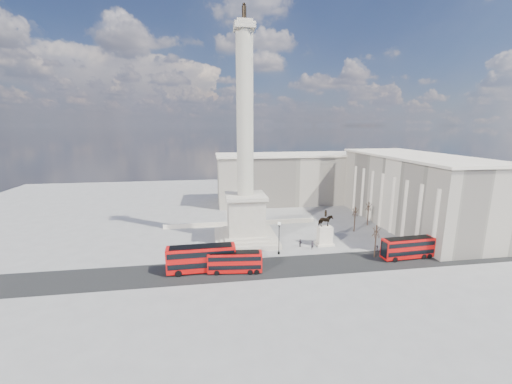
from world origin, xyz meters
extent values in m
plane|color=gray|center=(0.00, 0.00, 0.00)|extent=(180.00, 180.00, 0.00)
cube|color=black|center=(5.00, -10.00, 0.00)|extent=(120.00, 9.00, 0.01)
cube|color=#B7AC98|center=(0.00, 5.00, 0.50)|extent=(14.00, 14.00, 1.00)
cube|color=#B7AC98|center=(0.00, 5.00, 1.25)|extent=(12.00, 12.00, 0.50)
cube|color=#B7AC98|center=(0.00, 5.00, 1.75)|extent=(10.00, 10.00, 0.50)
cube|color=#B7AC98|center=(0.00, 5.00, 6.00)|extent=(8.00, 8.00, 8.00)
cube|color=#B7AC98|center=(0.00, 5.00, 10.40)|extent=(9.00, 9.00, 0.80)
cylinder|color=#B6AE97|center=(0.00, 5.00, 27.80)|extent=(3.60, 3.60, 34.00)
cube|color=#B7AC98|center=(0.00, 5.00, 45.40)|extent=(4.20, 4.20, 1.20)
cube|color=#B7AC98|center=(0.00, 5.00, 46.30)|extent=(3.20, 3.20, 0.60)
cylinder|color=black|center=(0.00, 5.00, 47.90)|extent=(0.90, 0.90, 2.60)
sphere|color=black|center=(0.00, 5.00, 49.50)|extent=(0.70, 0.70, 0.70)
cube|color=beige|center=(0.00, 16.00, 0.55)|extent=(40.00, 0.60, 1.10)
cube|color=beige|center=(45.00, 10.00, 9.00)|extent=(18.00, 45.00, 18.00)
cube|color=beige|center=(45.00, 10.00, 18.30)|extent=(19.00, 46.00, 0.60)
cube|color=beige|center=(20.00, 40.00, 8.00)|extent=(50.00, 16.00, 16.00)
cube|color=beige|center=(20.00, 40.00, 16.30)|extent=(51.00, 17.00, 0.60)
cube|color=#C10B09|center=(-9.79, -9.83, 2.62)|extent=(12.21, 3.02, 4.48)
cube|color=black|center=(-9.79, -9.83, 1.82)|extent=(11.73, 3.07, 0.99)
cube|color=black|center=(-9.79, -9.83, 3.81)|extent=(11.73, 3.07, 0.99)
cube|color=black|center=(-9.79, -9.83, 4.90)|extent=(10.99, 2.72, 0.07)
cylinder|color=black|center=(-13.80, -9.92, 0.61)|extent=(1.28, 2.91, 1.22)
cylinder|color=black|center=(-6.38, -9.76, 0.61)|extent=(1.28, 2.91, 1.22)
cylinder|color=black|center=(-4.93, -9.72, 0.61)|extent=(1.28, 2.91, 1.22)
cube|color=#C10B09|center=(-3.86, -11.01, 2.09)|extent=(9.83, 3.13, 3.56)
cube|color=black|center=(-3.86, -11.01, 1.45)|extent=(9.45, 3.16, 0.79)
cube|color=black|center=(-3.86, -11.01, 3.03)|extent=(9.45, 3.16, 0.79)
cube|color=black|center=(-3.86, -11.01, 3.89)|extent=(8.84, 2.82, 0.05)
cylinder|color=black|center=(-7.03, -10.69, 0.48)|extent=(1.19, 2.40, 0.97)
cylinder|color=black|center=(-1.17, -11.27, 0.48)|extent=(1.19, 2.40, 0.97)
cylinder|color=black|center=(-0.01, -11.39, 0.48)|extent=(1.19, 2.40, 0.97)
cube|color=#C10B09|center=(30.55, -10.00, 2.28)|extent=(10.68, 3.02, 3.89)
cube|color=black|center=(30.55, -10.00, 1.58)|extent=(10.26, 3.05, 0.86)
cube|color=black|center=(30.55, -10.00, 3.31)|extent=(10.26, 3.05, 0.86)
cube|color=black|center=(30.55, -10.00, 4.25)|extent=(9.61, 2.71, 0.06)
cylinder|color=black|center=(27.07, -10.20, 0.53)|extent=(1.20, 2.58, 1.06)
cylinder|color=black|center=(33.50, -9.82, 0.53)|extent=(1.20, 2.58, 1.06)
cylinder|color=black|center=(34.76, -9.75, 0.53)|extent=(1.20, 2.58, 1.06)
cylinder|color=black|center=(5.75, -4.17, 0.26)|extent=(0.46, 0.46, 0.52)
cylinder|color=black|center=(5.75, -4.17, 3.14)|extent=(0.17, 0.17, 6.29)
cylinder|color=black|center=(5.75, -4.17, 6.18)|extent=(0.31, 0.31, 0.31)
sphere|color=silver|center=(5.75, -4.17, 6.55)|extent=(0.59, 0.59, 0.59)
cube|color=beige|center=(16.93, -0.52, 0.24)|extent=(3.82, 2.87, 0.48)
cube|color=beige|center=(16.93, -0.52, 2.10)|extent=(3.06, 2.10, 4.21)
imported|color=black|center=(16.93, -0.52, 5.50)|extent=(3.13, 1.57, 2.58)
cylinder|color=black|center=(16.93, -0.52, 7.09)|extent=(0.48, 0.48, 1.15)
sphere|color=black|center=(16.93, -0.52, 7.84)|extent=(0.34, 0.34, 0.34)
cylinder|color=#332319|center=(24.47, -8.46, 3.35)|extent=(0.27, 0.27, 6.71)
cylinder|color=#332319|center=(27.49, 6.86, 3.17)|extent=(0.29, 0.29, 6.33)
cylinder|color=#332319|center=(33.21, 10.97, 3.23)|extent=(0.28, 0.28, 6.46)
imported|color=#282226|center=(13.43, -2.63, 0.94)|extent=(0.79, 0.64, 1.88)
imported|color=#282226|center=(26.03, -6.50, 0.83)|extent=(0.96, 0.84, 1.67)
imported|color=#282226|center=(11.24, -0.96, 0.88)|extent=(0.97, 1.07, 1.75)
camera|label=1|loc=(-7.96, -63.22, 25.90)|focal=22.00mm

